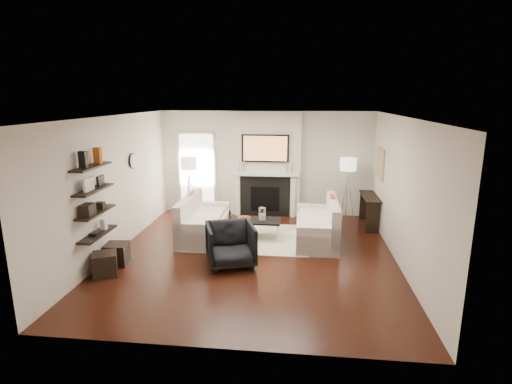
# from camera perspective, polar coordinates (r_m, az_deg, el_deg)

# --- Properties ---
(room_envelope) EXTENTS (6.00, 6.00, 6.00)m
(room_envelope) POSITION_cam_1_polar(r_m,az_deg,el_deg) (7.54, -0.50, 0.42)
(room_envelope) COLOR #33140B
(room_envelope) RESTS_ON ground
(chimney_breast) EXTENTS (1.80, 0.25, 2.70)m
(chimney_breast) POSITION_cam_1_polar(r_m,az_deg,el_deg) (10.35, 1.40, 4.00)
(chimney_breast) COLOR silver
(chimney_breast) RESTS_ON floor
(fireplace_surround) EXTENTS (1.30, 0.02, 1.04)m
(fireplace_surround) POSITION_cam_1_polar(r_m,az_deg,el_deg) (10.39, 1.31, -0.64)
(fireplace_surround) COLOR black
(fireplace_surround) RESTS_ON floor
(firebox) EXTENTS (0.75, 0.02, 0.65)m
(firebox) POSITION_cam_1_polar(r_m,az_deg,el_deg) (10.40, 1.30, -1.02)
(firebox) COLOR black
(firebox) RESTS_ON floor
(mantel_pilaster_l) EXTENTS (0.12, 0.08, 1.10)m
(mantel_pilaster_l) POSITION_cam_1_polar(r_m,az_deg,el_deg) (10.43, -2.65, -0.42)
(mantel_pilaster_l) COLOR white
(mantel_pilaster_l) RESTS_ON floor
(mantel_pilaster_r) EXTENTS (0.12, 0.08, 1.10)m
(mantel_pilaster_r) POSITION_cam_1_polar(r_m,az_deg,el_deg) (10.31, 5.28, -0.63)
(mantel_pilaster_r) COLOR white
(mantel_pilaster_r) RESTS_ON floor
(mantel_shelf) EXTENTS (1.70, 0.18, 0.07)m
(mantel_shelf) POSITION_cam_1_polar(r_m,az_deg,el_deg) (10.21, 1.30, 2.56)
(mantel_shelf) COLOR white
(mantel_shelf) RESTS_ON chimney_breast
(tv_body) EXTENTS (1.20, 0.06, 0.70)m
(tv_body) POSITION_cam_1_polar(r_m,az_deg,el_deg) (10.13, 1.33, 6.25)
(tv_body) COLOR black
(tv_body) RESTS_ON chimney_breast
(tv_screen) EXTENTS (1.10, 0.00, 0.62)m
(tv_screen) POSITION_cam_1_polar(r_m,az_deg,el_deg) (10.10, 1.32, 6.23)
(tv_screen) COLOR #BF723F
(tv_screen) RESTS_ON tv_body
(candlestick_l_tall) EXTENTS (0.04, 0.04, 0.30)m
(candlestick_l_tall) POSITION_cam_1_polar(r_m,az_deg,el_deg) (10.24, -1.76, 3.65)
(candlestick_l_tall) COLOR silver
(candlestick_l_tall) RESTS_ON mantel_shelf
(candlestick_l_short) EXTENTS (0.04, 0.04, 0.24)m
(candlestick_l_short) POSITION_cam_1_polar(r_m,az_deg,el_deg) (10.27, -2.48, 3.49)
(candlestick_l_short) COLOR silver
(candlestick_l_short) RESTS_ON mantel_shelf
(candlestick_r_tall) EXTENTS (0.04, 0.04, 0.30)m
(candlestick_r_tall) POSITION_cam_1_polar(r_m,az_deg,el_deg) (10.15, 4.41, 3.52)
(candlestick_r_tall) COLOR silver
(candlestick_r_tall) RESTS_ON mantel_shelf
(candlestick_r_short) EXTENTS (0.04, 0.04, 0.24)m
(candlestick_r_short) POSITION_cam_1_polar(r_m,az_deg,el_deg) (10.15, 5.14, 3.34)
(candlestick_r_short) COLOR silver
(candlestick_r_short) RESTS_ON mantel_shelf
(hallway_panel) EXTENTS (0.90, 0.02, 2.10)m
(hallway_panel) POSITION_cam_1_polar(r_m,az_deg,el_deg) (10.82, -8.38, 2.66)
(hallway_panel) COLOR white
(hallway_panel) RESTS_ON floor
(door_trim_l) EXTENTS (0.06, 0.06, 2.16)m
(door_trim_l) POSITION_cam_1_polar(r_m,az_deg,el_deg) (10.93, -10.85, 2.67)
(door_trim_l) COLOR white
(door_trim_l) RESTS_ON floor
(door_trim_r) EXTENTS (0.06, 0.06, 2.16)m
(door_trim_r) POSITION_cam_1_polar(r_m,az_deg,el_deg) (10.69, -5.92, 2.60)
(door_trim_r) COLOR white
(door_trim_r) RESTS_ON floor
(door_trim_top) EXTENTS (1.02, 0.06, 0.06)m
(door_trim_top) POSITION_cam_1_polar(r_m,az_deg,el_deg) (10.65, -8.61, 8.36)
(door_trim_top) COLOR white
(door_trim_top) RESTS_ON wall_back
(rug) EXTENTS (2.60, 2.00, 0.01)m
(rug) POSITION_cam_1_polar(r_m,az_deg,el_deg) (8.91, -1.04, -6.52)
(rug) COLOR beige
(rug) RESTS_ON floor
(loveseat_left_base) EXTENTS (0.85, 1.80, 0.42)m
(loveseat_left_base) POSITION_cam_1_polar(r_m,az_deg,el_deg) (8.94, -7.41, -5.19)
(loveseat_left_base) COLOR silver
(loveseat_left_base) RESTS_ON floor
(loveseat_left_back) EXTENTS (0.18, 1.80, 0.80)m
(loveseat_left_back) POSITION_cam_1_polar(r_m,az_deg,el_deg) (8.92, -9.57, -3.17)
(loveseat_left_back) COLOR silver
(loveseat_left_back) RESTS_ON floor
(loveseat_left_arm_n) EXTENTS (0.85, 0.18, 0.60)m
(loveseat_left_arm_n) POSITION_cam_1_polar(r_m,az_deg,el_deg) (8.17, -8.77, -6.39)
(loveseat_left_arm_n) COLOR silver
(loveseat_left_arm_n) RESTS_ON floor
(loveseat_left_arm_s) EXTENTS (0.85, 0.18, 0.60)m
(loveseat_left_arm_s) POSITION_cam_1_polar(r_m,az_deg,el_deg) (9.66, -6.30, -3.17)
(loveseat_left_arm_s) COLOR silver
(loveseat_left_arm_s) RESTS_ON floor
(loveseat_left_cushion) EXTENTS (0.63, 1.44, 0.10)m
(loveseat_left_cushion) POSITION_cam_1_polar(r_m,az_deg,el_deg) (8.84, -7.15, -3.61)
(loveseat_left_cushion) COLOR silver
(loveseat_left_cushion) RESTS_ON loveseat_left_base
(pillow_left_orange) EXTENTS (0.10, 0.42, 0.42)m
(pillow_left_orange) POSITION_cam_1_polar(r_m,az_deg,el_deg) (9.15, -9.11, -1.41)
(pillow_left_orange) COLOR #AD4915
(pillow_left_orange) RESTS_ON loveseat_left_cushion
(pillow_left_charcoal) EXTENTS (0.10, 0.40, 0.40)m
(pillow_left_charcoal) POSITION_cam_1_polar(r_m,az_deg,el_deg) (8.59, -10.16, -2.49)
(pillow_left_charcoal) COLOR black
(pillow_left_charcoal) RESTS_ON loveseat_left_cushion
(loveseat_right_base) EXTENTS (0.85, 1.80, 0.42)m
(loveseat_right_base) POSITION_cam_1_polar(r_m,az_deg,el_deg) (8.73, 8.61, -5.69)
(loveseat_right_base) COLOR silver
(loveseat_right_base) RESTS_ON floor
(loveseat_right_back) EXTENTS (0.18, 1.80, 0.80)m
(loveseat_right_back) POSITION_cam_1_polar(r_m,az_deg,el_deg) (8.65, 10.90, -3.75)
(loveseat_right_back) COLOR silver
(loveseat_right_back) RESTS_ON floor
(loveseat_right_arm_n) EXTENTS (0.85, 0.18, 0.60)m
(loveseat_right_arm_n) POSITION_cam_1_polar(r_m,az_deg,el_deg) (7.94, 8.84, -6.98)
(loveseat_right_arm_n) COLOR silver
(loveseat_right_arm_n) RESTS_ON floor
(loveseat_right_arm_s) EXTENTS (0.85, 0.18, 0.60)m
(loveseat_right_arm_s) POSITION_cam_1_polar(r_m,az_deg,el_deg) (9.47, 8.45, -3.57)
(loveseat_right_arm_s) COLOR silver
(loveseat_right_arm_s) RESTS_ON floor
(loveseat_right_cushion) EXTENTS (0.63, 1.44, 0.10)m
(loveseat_right_cushion) POSITION_cam_1_polar(r_m,az_deg,el_deg) (8.65, 8.34, -4.05)
(loveseat_right_cushion) COLOR silver
(loveseat_right_cushion) RESTS_ON loveseat_right_base
(pillow_right_orange) EXTENTS (0.10, 0.42, 0.42)m
(pillow_right_orange) POSITION_cam_1_polar(r_m,az_deg,el_deg) (8.89, 10.82, -1.93)
(pillow_right_orange) COLOR #AD4915
(pillow_right_orange) RESTS_ON loveseat_right_cushion
(pillow_right_charcoal) EXTENTS (0.10, 0.40, 0.40)m
(pillow_right_charcoal) POSITION_cam_1_polar(r_m,az_deg,el_deg) (8.31, 11.11, -3.09)
(pillow_right_charcoal) COLOR black
(pillow_right_charcoal) RESTS_ON loveseat_right_cushion
(coffee_table) EXTENTS (1.10, 0.55, 0.04)m
(coffee_table) POSITION_cam_1_polar(r_m,az_deg,el_deg) (8.78, -0.09, -4.11)
(coffee_table) COLOR black
(coffee_table) RESTS_ON floor
(coffee_leg_nw) EXTENTS (0.02, 0.02, 0.38)m
(coffee_leg_nw) POSITION_cam_1_polar(r_m,az_deg,el_deg) (8.71, -3.54, -5.74)
(coffee_leg_nw) COLOR silver
(coffee_leg_nw) RESTS_ON floor
(coffee_leg_ne) EXTENTS (0.02, 0.02, 0.38)m
(coffee_leg_ne) POSITION_cam_1_polar(r_m,az_deg,el_deg) (8.60, 3.08, -5.99)
(coffee_leg_ne) COLOR silver
(coffee_leg_ne) RESTS_ON floor
(coffee_leg_sw) EXTENTS (0.02, 0.02, 0.38)m
(coffee_leg_sw) POSITION_cam_1_polar(r_m,az_deg,el_deg) (9.12, -3.06, -4.84)
(coffee_leg_sw) COLOR silver
(coffee_leg_sw) RESTS_ON floor
(coffee_leg_se) EXTENTS (0.02, 0.02, 0.38)m
(coffee_leg_se) POSITION_cam_1_polar(r_m,az_deg,el_deg) (9.02, 3.24, -5.06)
(coffee_leg_se) COLOR silver
(coffee_leg_se) RESTS_ON floor
(hurricane_glass) EXTENTS (0.16, 0.16, 0.28)m
(hurricane_glass) POSITION_cam_1_polar(r_m,az_deg,el_deg) (8.72, 0.89, -3.14)
(hurricane_glass) COLOR white
(hurricane_glass) RESTS_ON coffee_table
(hurricane_candle) EXTENTS (0.09, 0.09, 0.14)m
(hurricane_candle) POSITION_cam_1_polar(r_m,az_deg,el_deg) (8.74, 0.89, -3.55)
(hurricane_candle) COLOR white
(hurricane_candle) RESTS_ON coffee_table
(copper_bowl) EXTENTS (0.30, 0.30, 0.05)m
(copper_bowl) POSITION_cam_1_polar(r_m,az_deg,el_deg) (8.80, -1.71, -3.77)
(copper_bowl) COLOR #A6481B
(copper_bowl) RESTS_ON coffee_table
(armchair) EXTENTS (1.05, 1.02, 0.87)m
(armchair) POSITION_cam_1_polar(r_m,az_deg,el_deg) (7.42, -3.64, -7.22)
(armchair) COLOR black
(armchair) RESTS_ON floor
(lamp_left_post) EXTENTS (0.02, 0.02, 1.20)m
(lamp_left_post) POSITION_cam_1_polar(r_m,az_deg,el_deg) (10.16, -9.42, -0.68)
(lamp_left_post) COLOR silver
(lamp_left_post) RESTS_ON floor
(lamp_left_shade) EXTENTS (0.40, 0.40, 0.30)m
(lamp_left_shade) POSITION_cam_1_polar(r_m,az_deg,el_deg) (9.99, -9.61, 4.05)
(lamp_left_shade) COLOR white
(lamp_left_shade) RESTS_ON lamp_left_post
(lamp_left_leg_a) EXTENTS (0.25, 0.02, 1.23)m
(lamp_left_leg_a) POSITION_cam_1_polar(r_m,az_deg,el_deg) (10.13, -8.83, -0.70)
(lamp_left_leg_a) COLOR silver
(lamp_left_leg_a) RESTS_ON floor
(lamp_left_leg_b) EXTENTS (0.14, 0.22, 1.23)m
(lamp_left_leg_b) POSITION_cam_1_polar(r_m,az_deg,el_deg) (10.26, -9.58, -0.54)
(lamp_left_leg_b) COLOR silver
(lamp_left_leg_b) RESTS_ON floor
(lamp_left_leg_c) EXTENTS (0.14, 0.22, 1.23)m
(lamp_left_leg_c) POSITION_cam_1_polar(r_m,az_deg,el_deg) (10.09, -9.87, -0.80)
(lamp_left_leg_c) COLOR silver
(lamp_left_leg_c) RESTS_ON floor
(lamp_right_post) EXTENTS (0.02, 0.02, 1.20)m
(lamp_right_post) POSITION_cam_1_polar(r_m,az_deg,el_deg) (10.14, 12.79, -0.86)
(lamp_right_post) COLOR silver
(lamp_right_post) RESTS_ON floor
(lamp_right_shade) EXTENTS (0.40, 0.40, 0.30)m
(lamp_right_shade) POSITION_cam_1_polar(r_m,az_deg,el_deg) (9.97, 13.04, 3.88)
(lamp_right_shade) COLOR white
(lamp_right_shade) RESTS_ON lamp_right_post
(lamp_right_leg_a) EXTENTS (0.25, 0.02, 1.23)m
(lamp_right_leg_a) POSITION_cam_1_polar(r_m,az_deg,el_deg) (10.16, 13.41, -0.88)
(lamp_right_leg_a) COLOR silver
(lamp_right_leg_a) RESTS_ON floor
(lamp_right_leg_b) EXTENTS (0.14, 0.22, 1.23)m
(lamp_right_leg_b) POSITION_cam_1_polar(r_m,az_deg,el_deg) (10.23, 12.43, -0.72)
(lamp_right_leg_b) COLOR silver
(lamp_right_leg_b) RESTS_ON floor
(lamp_right_leg_c) EXTENTS (0.14, 0.22, 1.23)m
(lamp_right_leg_c) POSITION_cam_1_polar(r_m,az_deg,el_deg) (10.04, 12.54, -0.99)
(lamp_right_leg_c) COLOR silver
(lamp_right_leg_c) RESTS_ON floor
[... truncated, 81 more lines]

